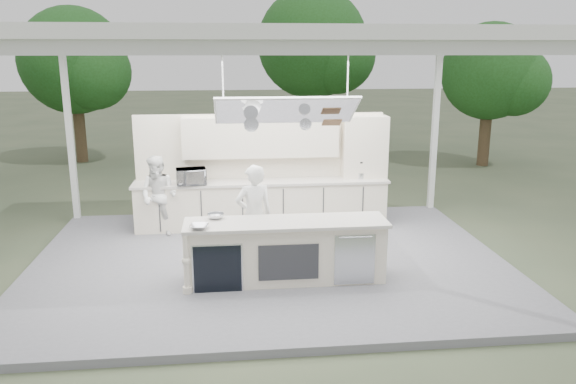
{
  "coord_description": "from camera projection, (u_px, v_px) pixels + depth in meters",
  "views": [
    {
      "loc": [
        -0.64,
        -9.02,
        3.59
      ],
      "look_at": [
        0.37,
        0.4,
        1.2
      ],
      "focal_mm": 35.0,
      "sensor_mm": 36.0,
      "label": 1
    }
  ],
  "objects": [
    {
      "name": "stage_deck",
      "position": [
        269.0,
        262.0,
        9.63
      ],
      "size": [
        8.0,
        6.0,
        0.12
      ],
      "primitive_type": "cube",
      "color": "slate",
      "rests_on": "ground"
    },
    {
      "name": "ground",
      "position": [
        269.0,
        266.0,
        9.64
      ],
      "size": [
        90.0,
        90.0,
        0.0
      ],
      "primitive_type": "plane",
      "color": "#4E553A",
      "rests_on": "ground"
    },
    {
      "name": "bowl_small",
      "position": [
        216.0,
        216.0,
        8.66
      ],
      "size": [
        0.31,
        0.31,
        0.08
      ],
      "primitive_type": "imported",
      "rotation": [
        0.0,
        0.0,
        -0.21
      ],
      "color": "silver",
      "rests_on": "demo_island"
    },
    {
      "name": "toaster_oven",
      "position": [
        191.0,
        177.0,
        10.84
      ],
      "size": [
        0.61,
        0.46,
        0.31
      ],
      "primitive_type": "imported",
      "rotation": [
        0.0,
        0.0,
        0.13
      ],
      "color": "#BABCC1",
      "rests_on": "back_counter"
    },
    {
      "name": "bowl_large",
      "position": [
        199.0,
        227.0,
        8.15
      ],
      "size": [
        0.32,
        0.32,
        0.07
      ],
      "primitive_type": "imported",
      "rotation": [
        0.0,
        0.0,
        -0.2
      ],
      "color": "#BABBC1",
      "rests_on": "demo_island"
    },
    {
      "name": "tree_cluster",
      "position": [
        241.0,
        60.0,
        18.25
      ],
      "size": [
        19.55,
        9.4,
        5.85
      ],
      "color": "brown",
      "rests_on": "ground"
    },
    {
      "name": "tent",
      "position": [
        268.0,
        43.0,
        8.73
      ],
      "size": [
        8.2,
        6.2,
        3.86
      ],
      "color": "white",
      "rests_on": "ground"
    },
    {
      "name": "back_wall_unit",
      "position": [
        283.0,
        153.0,
        11.34
      ],
      "size": [
        5.05,
        0.48,
        2.25
      ],
      "color": "beige",
      "rests_on": "stage_deck"
    },
    {
      "name": "demo_island",
      "position": [
        285.0,
        251.0,
        8.64
      ],
      "size": [
        3.1,
        0.79,
        0.95
      ],
      "color": "beige",
      "rests_on": "stage_deck"
    },
    {
      "name": "back_counter",
      "position": [
        262.0,
        203.0,
        11.33
      ],
      "size": [
        5.08,
        0.72,
        0.95
      ],
      "color": "beige",
      "rests_on": "stage_deck"
    },
    {
      "name": "head_chef",
      "position": [
        254.0,
        215.0,
        9.19
      ],
      "size": [
        0.7,
        0.54,
        1.7
      ],
      "primitive_type": "imported",
      "rotation": [
        0.0,
        0.0,
        3.38
      ],
      "color": "white",
      "rests_on": "stage_deck"
    },
    {
      "name": "sous_chef",
      "position": [
        159.0,
        196.0,
        10.71
      ],
      "size": [
        0.92,
        0.83,
        1.55
      ],
      "primitive_type": "imported",
      "rotation": [
        0.0,
        0.0,
        -0.39
      ],
      "color": "white",
      "rests_on": "stage_deck"
    }
  ]
}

